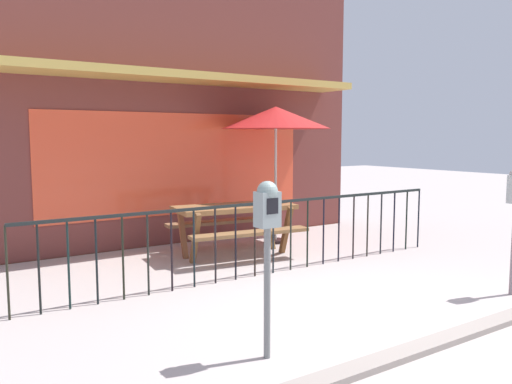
# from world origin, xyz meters

# --- Properties ---
(ground) EXTENTS (40.00, 40.00, 0.00)m
(ground) POSITION_xyz_m (0.00, 0.00, 0.00)
(ground) COLOR #B3A7A3
(pub_storefront) EXTENTS (7.28, 1.36, 5.87)m
(pub_storefront) POSITION_xyz_m (0.00, 4.84, 2.91)
(pub_storefront) COLOR #452214
(pub_storefront) RESTS_ON ground
(patio_fence_front) EXTENTS (6.14, 0.04, 0.97)m
(patio_fence_front) POSITION_xyz_m (-0.00, 2.13, 0.66)
(patio_fence_front) COLOR black
(patio_fence_front) RESTS_ON ground
(picnic_table_left) EXTENTS (1.95, 1.56, 0.79)m
(picnic_table_left) POSITION_xyz_m (0.24, 3.27, 0.61)
(picnic_table_left) COLOR brown
(picnic_table_left) RESTS_ON ground
(patio_umbrella) EXTENTS (1.84, 1.84, 2.31)m
(patio_umbrella) POSITION_xyz_m (1.33, 3.74, 2.11)
(patio_umbrella) COLOR black
(patio_umbrella) RESTS_ON ground
(parking_meter_near) EXTENTS (0.18, 0.17, 1.46)m
(parking_meter_near) POSITION_xyz_m (-1.43, 0.00, 1.13)
(parking_meter_near) COLOR slate
(parking_meter_near) RESTS_ON ground
(curb_edge) EXTENTS (10.19, 0.20, 0.11)m
(curb_edge) POSITION_xyz_m (0.00, -0.61, 0.00)
(curb_edge) COLOR gray
(curb_edge) RESTS_ON ground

